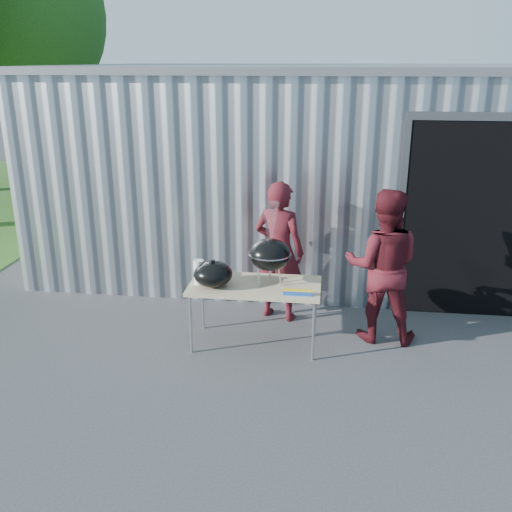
# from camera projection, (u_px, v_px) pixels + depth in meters

# --- Properties ---
(ground) EXTENTS (80.00, 80.00, 0.00)m
(ground) POSITION_uv_depth(u_px,v_px,m) (218.00, 362.00, 6.33)
(ground) COLOR #38383B
(building) EXTENTS (8.20, 6.20, 3.10)m
(building) POSITION_uv_depth(u_px,v_px,m) (317.00, 158.00, 10.02)
(building) COLOR silver
(building) RESTS_ON ground
(tree_far) EXTENTS (3.89, 3.89, 6.45)m
(tree_far) POSITION_uv_depth(u_px,v_px,m) (26.00, 17.00, 14.18)
(tree_far) COLOR #442D19
(tree_far) RESTS_ON ground
(folding_table) EXTENTS (1.50, 0.75, 0.75)m
(folding_table) POSITION_uv_depth(u_px,v_px,m) (255.00, 288.00, 6.53)
(folding_table) COLOR tan
(folding_table) RESTS_ON ground
(kettle_grill) EXTENTS (0.49, 0.49, 0.95)m
(kettle_grill) POSITION_uv_depth(u_px,v_px,m) (270.00, 249.00, 6.42)
(kettle_grill) COLOR black
(kettle_grill) RESTS_ON folding_table
(grill_lid) EXTENTS (0.44, 0.44, 0.32)m
(grill_lid) POSITION_uv_depth(u_px,v_px,m) (213.00, 274.00, 6.43)
(grill_lid) COLOR black
(grill_lid) RESTS_ON folding_table
(paper_towels) EXTENTS (0.12, 0.12, 0.28)m
(paper_towels) POSITION_uv_depth(u_px,v_px,m) (199.00, 272.00, 6.50)
(paper_towels) COLOR white
(paper_towels) RESTS_ON folding_table
(white_tub) EXTENTS (0.20, 0.15, 0.10)m
(white_tub) POSITION_uv_depth(u_px,v_px,m) (211.00, 272.00, 6.77)
(white_tub) COLOR white
(white_tub) RESTS_ON folding_table
(foil_box) EXTENTS (0.32, 0.06, 0.06)m
(foil_box) POSITION_uv_depth(u_px,v_px,m) (298.00, 292.00, 6.21)
(foil_box) COLOR #1A48A9
(foil_box) RESTS_ON folding_table
(person_cook) EXTENTS (0.76, 0.62, 1.80)m
(person_cook) POSITION_uv_depth(u_px,v_px,m) (279.00, 251.00, 7.18)
(person_cook) COLOR #4A1219
(person_cook) RESTS_ON ground
(person_bystander) EXTENTS (0.94, 0.75, 1.83)m
(person_bystander) POSITION_uv_depth(u_px,v_px,m) (382.00, 266.00, 6.62)
(person_bystander) COLOR #4A1219
(person_bystander) RESTS_ON ground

